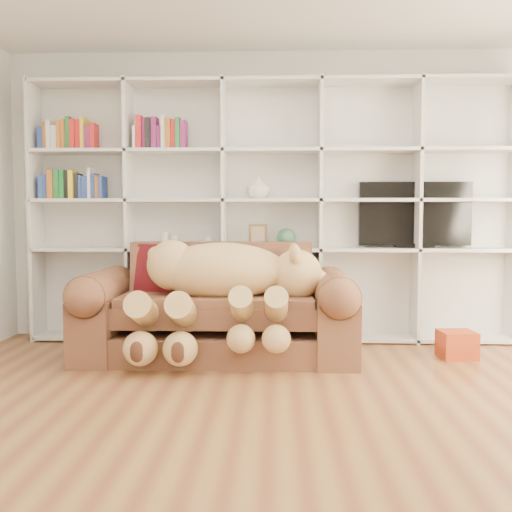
{
  "coord_description": "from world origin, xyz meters",
  "views": [
    {
      "loc": [
        0.04,
        -2.96,
        1.15
      ],
      "look_at": [
        -0.12,
        1.63,
        0.83
      ],
      "focal_mm": 40.0,
      "sensor_mm": 36.0,
      "label": 1
    }
  ],
  "objects_px": {
    "teddy_bear": "(222,283)",
    "tv": "(414,215)",
    "sofa": "(218,314)",
    "gift_box": "(457,344)"
  },
  "relations": [
    {
      "from": "teddy_bear",
      "to": "tv",
      "type": "relative_size",
      "value": 1.51
    },
    {
      "from": "sofa",
      "to": "tv",
      "type": "bearing_deg",
      "value": 21.24
    },
    {
      "from": "teddy_bear",
      "to": "gift_box",
      "type": "height_order",
      "value": "teddy_bear"
    },
    {
      "from": "teddy_bear",
      "to": "gift_box",
      "type": "bearing_deg",
      "value": 11.88
    },
    {
      "from": "sofa",
      "to": "tv",
      "type": "distance_m",
      "value": 2.05
    },
    {
      "from": "sofa",
      "to": "gift_box",
      "type": "height_order",
      "value": "sofa"
    },
    {
      "from": "sofa",
      "to": "gift_box",
      "type": "distance_m",
      "value": 1.97
    },
    {
      "from": "teddy_bear",
      "to": "gift_box",
      "type": "distance_m",
      "value": 1.98
    },
    {
      "from": "teddy_bear",
      "to": "tv",
      "type": "xyz_separation_m",
      "value": [
        1.7,
        0.87,
        0.53
      ]
    },
    {
      "from": "teddy_bear",
      "to": "sofa",
      "type": "bearing_deg",
      "value": 111.26
    }
  ]
}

